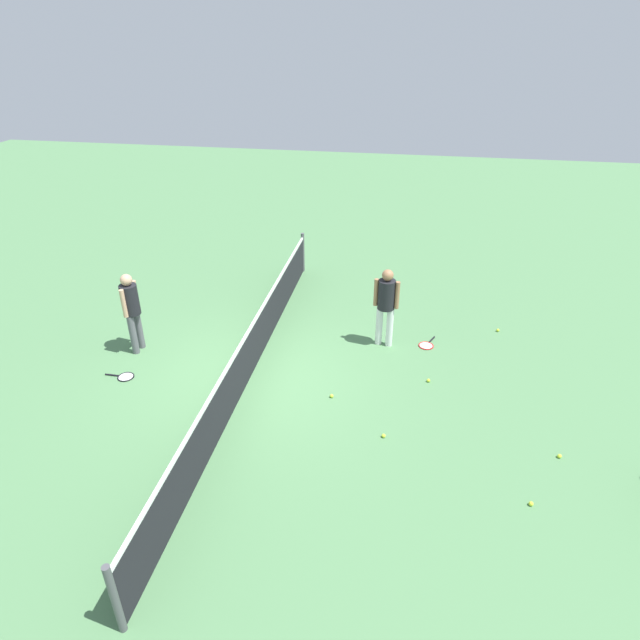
# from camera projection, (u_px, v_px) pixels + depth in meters

# --- Properties ---
(ground_plane) EXTENTS (40.00, 40.00, 0.00)m
(ground_plane) POSITION_uv_depth(u_px,v_px,m) (251.00, 376.00, 10.35)
(ground_plane) COLOR #4C7A4C
(court_net) EXTENTS (10.09, 0.09, 1.07)m
(court_net) POSITION_uv_depth(u_px,v_px,m) (249.00, 354.00, 10.10)
(court_net) COLOR #4C4C51
(court_net) RESTS_ON ground_plane
(player_near_side) EXTENTS (0.39, 0.53, 1.70)m
(player_near_side) POSITION_uv_depth(u_px,v_px,m) (386.00, 301.00, 10.86)
(player_near_side) COLOR white
(player_near_side) RESTS_ON ground_plane
(player_far_side) EXTENTS (0.53, 0.37, 1.70)m
(player_far_side) POSITION_uv_depth(u_px,v_px,m) (131.00, 306.00, 10.67)
(player_far_side) COLOR #595960
(player_far_side) RESTS_ON ground_plane
(tennis_racket_near_player) EXTENTS (0.60, 0.42, 0.03)m
(tennis_racket_near_player) POSITION_uv_depth(u_px,v_px,m) (427.00, 345.00, 11.29)
(tennis_racket_near_player) COLOR red
(tennis_racket_near_player) RESTS_ON ground_plane
(tennis_racket_far_player) EXTENTS (0.32, 0.58, 0.03)m
(tennis_racket_far_player) POSITION_uv_depth(u_px,v_px,m) (125.00, 377.00, 10.30)
(tennis_racket_far_player) COLOR black
(tennis_racket_far_player) RESTS_ON ground_plane
(tennis_ball_near_player) EXTENTS (0.07, 0.07, 0.07)m
(tennis_ball_near_player) POSITION_uv_depth(u_px,v_px,m) (332.00, 396.00, 9.74)
(tennis_ball_near_player) COLOR #C6E033
(tennis_ball_near_player) RESTS_ON ground_plane
(tennis_ball_by_net) EXTENTS (0.07, 0.07, 0.07)m
(tennis_ball_by_net) POSITION_uv_depth(u_px,v_px,m) (428.00, 380.00, 10.15)
(tennis_ball_by_net) COLOR #C6E033
(tennis_ball_by_net) RESTS_ON ground_plane
(tennis_ball_midcourt) EXTENTS (0.07, 0.07, 0.07)m
(tennis_ball_midcourt) POSITION_uv_depth(u_px,v_px,m) (559.00, 456.00, 8.40)
(tennis_ball_midcourt) COLOR #C6E033
(tennis_ball_midcourt) RESTS_ON ground_plane
(tennis_ball_baseline) EXTENTS (0.07, 0.07, 0.07)m
(tennis_ball_baseline) POSITION_uv_depth(u_px,v_px,m) (531.00, 504.00, 7.57)
(tennis_ball_baseline) COLOR #C6E033
(tennis_ball_baseline) RESTS_ON ground_plane
(tennis_ball_stray_left) EXTENTS (0.07, 0.07, 0.07)m
(tennis_ball_stray_left) POSITION_uv_depth(u_px,v_px,m) (498.00, 330.00, 11.79)
(tennis_ball_stray_left) COLOR #C6E033
(tennis_ball_stray_left) RESTS_ON ground_plane
(tennis_ball_stray_right) EXTENTS (0.07, 0.07, 0.07)m
(tennis_ball_stray_right) POSITION_uv_depth(u_px,v_px,m) (384.00, 436.00, 8.81)
(tennis_ball_stray_right) COLOR #C6E033
(tennis_ball_stray_right) RESTS_ON ground_plane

